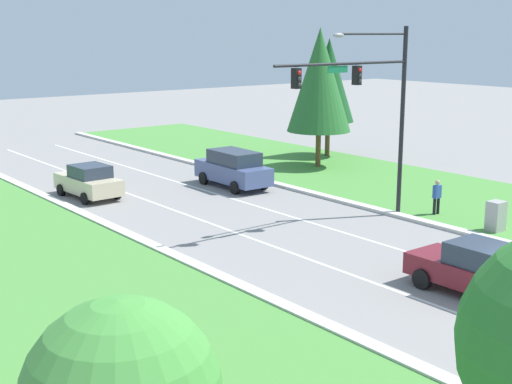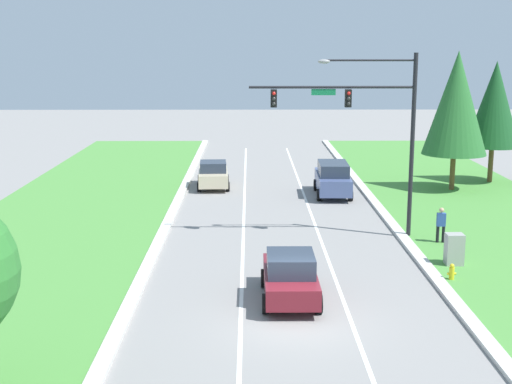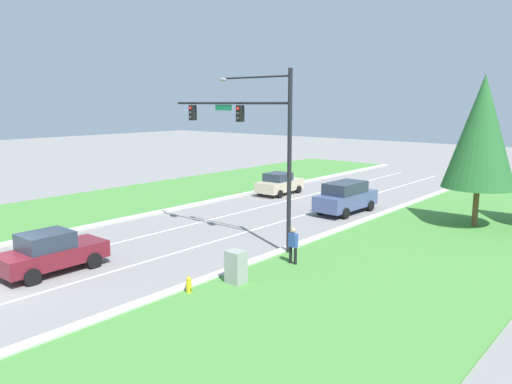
{
  "view_description": "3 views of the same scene",
  "coord_description": "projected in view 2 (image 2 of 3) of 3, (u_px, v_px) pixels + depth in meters",
  "views": [
    {
      "loc": [
        -18.95,
        -10.62,
        8.24
      ],
      "look_at": [
        -0.51,
        12.97,
        1.53
      ],
      "focal_mm": 50.0,
      "sensor_mm": 36.0,
      "label": 1
    },
    {
      "loc": [
        -1.51,
        -21.82,
        8.78
      ],
      "look_at": [
        -1.17,
        13.19,
        1.63
      ],
      "focal_mm": 50.0,
      "sensor_mm": 36.0,
      "label": 2
    },
    {
      "loc": [
        19.37,
        -7.73,
        7.0
      ],
      "look_at": [
        1.25,
        13.8,
        1.97
      ],
      "focal_mm": 35.0,
      "sensor_mm": 36.0,
      "label": 3
    }
  ],
  "objects": [
    {
      "name": "curb_strip_left",
      "position": [
        122.0,
        321.0,
        23.08
      ],
      "size": [
        0.5,
        90.0,
        0.15
      ],
      "color": "beige",
      "rests_on": "ground_plane"
    },
    {
      "name": "curb_strip_right",
      "position": [
        469.0,
        319.0,
        23.19
      ],
      "size": [
        0.5,
        90.0,
        0.15
      ],
      "color": "beige",
      "rests_on": "ground_plane"
    },
    {
      "name": "lane_stripe_inner_right",
      "position": [
        351.0,
        322.0,
        23.16
      ],
      "size": [
        0.14,
        81.0,
        0.01
      ],
      "color": "white",
      "rests_on": "ground_plane"
    },
    {
      "name": "fire_hydrant",
      "position": [
        452.0,
        273.0,
        27.12
      ],
      "size": [
        0.34,
        0.2,
        0.7
      ],
      "color": "gold",
      "rests_on": "ground_plane"
    },
    {
      "name": "pedestrian",
      "position": [
        441.0,
        224.0,
        32.14
      ],
      "size": [
        0.4,
        0.23,
        1.69
      ],
      "rotation": [
        0.0,
        0.0,
        3.12
      ],
      "color": "black",
      "rests_on": "ground_plane"
    },
    {
      "name": "champagne_sedan",
      "position": [
        213.0,
        175.0,
        45.1
      ],
      "size": [
        2.17,
        4.28,
        1.71
      ],
      "rotation": [
        0.0,
        0.0,
        0.05
      ],
      "color": "beige",
      "rests_on": "ground_plane"
    },
    {
      "name": "lane_stripe_inner_left",
      "position": [
        241.0,
        322.0,
        23.13
      ],
      "size": [
        0.14,
        81.0,
        0.01
      ],
      "color": "white",
      "rests_on": "ground_plane"
    },
    {
      "name": "slate_blue_suv",
      "position": [
        333.0,
        179.0,
        42.68
      ],
      "size": [
        2.18,
        5.01,
        2.02
      ],
      "rotation": [
        0.0,
        0.0,
        -0.03
      ],
      "color": "#475684",
      "rests_on": "ground_plane"
    },
    {
      "name": "traffic_signal_mast",
      "position": [
        368.0,
        117.0,
        32.39
      ],
      "size": [
        7.6,
        0.41,
        8.53
      ],
      "color": "black",
      "rests_on": "ground_plane"
    },
    {
      "name": "conifer_near_right_tree",
      "position": [
        495.0,
        104.0,
        45.84
      ],
      "size": [
        3.44,
        3.44,
        7.92
      ],
      "color": "brown",
      "rests_on": "ground_plane"
    },
    {
      "name": "ground_plane",
      "position": [
        296.0,
        322.0,
        23.15
      ],
      "size": [
        160.0,
        160.0,
        0.0
      ],
      "primitive_type": "plane",
      "color": "gray"
    },
    {
      "name": "conifer_far_right_tree",
      "position": [
        456.0,
        103.0,
        43.24
      ],
      "size": [
        3.93,
        3.93,
        8.58
      ],
      "color": "brown",
      "rests_on": "ground_plane"
    },
    {
      "name": "burgundy_sedan",
      "position": [
        290.0,
        276.0,
        25.01
      ],
      "size": [
        2.02,
        4.36,
        1.75
      ],
      "rotation": [
        0.0,
        0.0,
        -0.0
      ],
      "color": "maroon",
      "rests_on": "ground_plane"
    },
    {
      "name": "utility_cabinet",
      "position": [
        454.0,
        250.0,
        28.93
      ],
      "size": [
        0.7,
        0.6,
        1.36
      ],
      "color": "#9E9E99",
      "rests_on": "ground_plane"
    }
  ]
}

